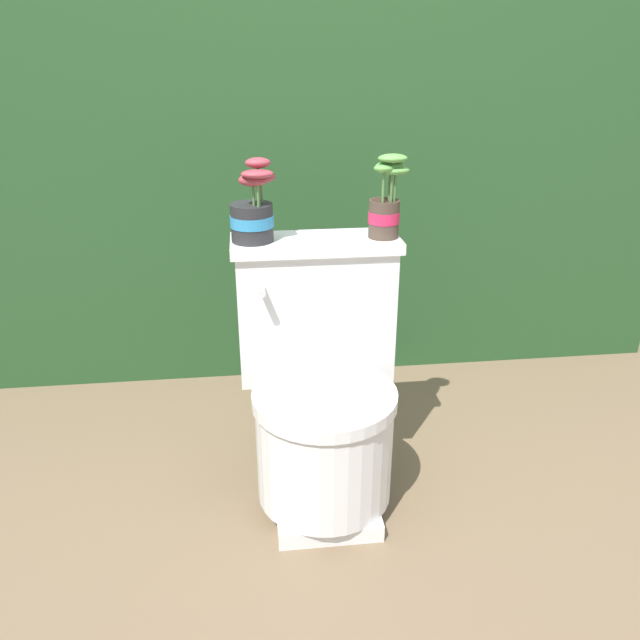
# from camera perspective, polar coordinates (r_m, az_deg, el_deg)

# --- Properties ---
(ground_plane) EXTENTS (12.00, 12.00, 0.00)m
(ground_plane) POSITION_cam_1_polar(r_m,az_deg,el_deg) (1.90, 1.58, -16.77)
(ground_plane) COLOR brown
(hedge_backdrop) EXTENTS (2.92, 0.87, 1.50)m
(hedge_backdrop) POSITION_cam_1_polar(r_m,az_deg,el_deg) (2.76, -2.15, 13.58)
(hedge_backdrop) COLOR #234723
(hedge_backdrop) RESTS_ON ground
(toilet) EXTENTS (0.47, 0.50, 0.75)m
(toilet) POSITION_cam_1_polar(r_m,az_deg,el_deg) (1.79, 0.11, -6.96)
(toilet) COLOR silver
(toilet) RESTS_ON ground
(potted_plant_left) EXTENTS (0.13, 0.13, 0.23)m
(potted_plant_left) POSITION_cam_1_polar(r_m,az_deg,el_deg) (1.70, -6.15, 9.80)
(potted_plant_left) COLOR #262628
(potted_plant_left) RESTS_ON toilet
(potted_plant_midleft) EXTENTS (0.10, 0.09, 0.23)m
(potted_plant_midleft) POSITION_cam_1_polar(r_m,az_deg,el_deg) (1.73, 6.06, 10.61)
(potted_plant_midleft) COLOR #47382D
(potted_plant_midleft) RESTS_ON toilet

